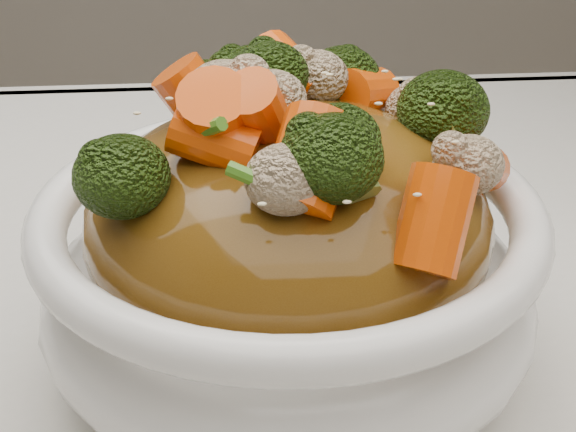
{
  "coord_description": "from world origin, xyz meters",
  "views": [
    {
      "loc": [
        -0.05,
        -0.36,
        1.03
      ],
      "look_at": [
        -0.02,
        -0.0,
        0.83
      ],
      "focal_mm": 55.0,
      "sensor_mm": 36.0,
      "label": 1
    }
  ],
  "objects": [
    {
      "name": "carrots",
      "position": [
        -0.02,
        -0.0,
        0.9
      ],
      "size": [
        0.23,
        0.23,
        0.06
      ],
      "primitive_type": null,
      "rotation": [
        0.0,
        0.0,
        0.28
      ],
      "color": "#F05207",
      "rests_on": "sauce_base"
    },
    {
      "name": "scallions",
      "position": [
        -0.02,
        -0.0,
        0.9
      ],
      "size": [
        0.18,
        0.18,
        0.02
      ],
      "primitive_type": null,
      "rotation": [
        0.0,
        0.0,
        0.28
      ],
      "color": "#3D781B",
      "rests_on": "sauce_base"
    },
    {
      "name": "sauce_base",
      "position": [
        -0.02,
        -0.0,
        0.83
      ],
      "size": [
        0.23,
        0.23,
        0.1
      ],
      "primitive_type": "ellipsoid",
      "rotation": [
        0.0,
        0.0,
        0.28
      ],
      "color": "#5C3A0F",
      "rests_on": "bowl"
    },
    {
      "name": "tablecloth",
      "position": [
        0.0,
        0.0,
        0.73
      ],
      "size": [
        1.2,
        0.8,
        0.04
      ],
      "primitive_type": "cube",
      "color": "silver",
      "rests_on": "dining_table"
    },
    {
      "name": "bowl",
      "position": [
        -0.02,
        -0.0,
        0.8
      ],
      "size": [
        0.29,
        0.29,
        0.09
      ],
      "primitive_type": null,
      "rotation": [
        0.0,
        0.0,
        0.28
      ],
      "color": "white",
      "rests_on": "tablecloth"
    },
    {
      "name": "cauliflower",
      "position": [
        -0.02,
        -0.0,
        0.89
      ],
      "size": [
        0.23,
        0.23,
        0.04
      ],
      "primitive_type": null,
      "rotation": [
        0.0,
        0.0,
        0.28
      ],
      "color": "#C9AE89",
      "rests_on": "sauce_base"
    },
    {
      "name": "sesame_seeds",
      "position": [
        -0.02,
        -0.0,
        0.9
      ],
      "size": [
        0.21,
        0.21,
        0.01
      ],
      "primitive_type": null,
      "rotation": [
        0.0,
        0.0,
        0.28
      ],
      "color": "beige",
      "rests_on": "sauce_base"
    },
    {
      "name": "broccoli",
      "position": [
        -0.02,
        -0.0,
        0.9
      ],
      "size": [
        0.23,
        0.23,
        0.05
      ],
      "primitive_type": null,
      "rotation": [
        0.0,
        0.0,
        0.28
      ],
      "color": "black",
      "rests_on": "sauce_base"
    }
  ]
}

